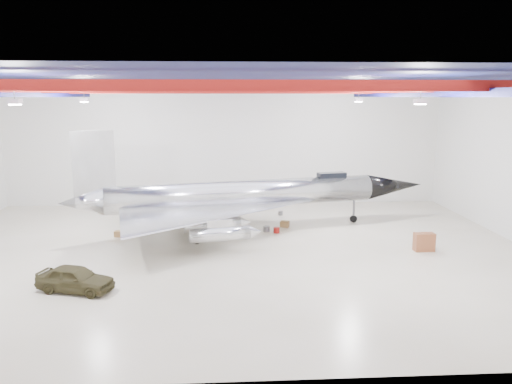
{
  "coord_description": "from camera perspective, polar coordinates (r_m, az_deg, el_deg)",
  "views": [
    {
      "loc": [
        0.18,
        -31.07,
        9.92
      ],
      "look_at": [
        2.14,
        2.0,
        3.58
      ],
      "focal_mm": 35.0,
      "sensor_mm": 36.0,
      "label": 1
    }
  ],
  "objects": [
    {
      "name": "oil_barrel",
      "position": [
        38.5,
        -3.55,
        -3.84
      ],
      "size": [
        0.63,
        0.57,
        0.36
      ],
      "primitive_type": "cube",
      "rotation": [
        0.0,
        0.0,
        -0.37
      ],
      "color": "olive",
      "rests_on": "floor"
    },
    {
      "name": "engine_drum",
      "position": [
        37.32,
        1.22,
        -4.23
      ],
      "size": [
        0.63,
        0.63,
        0.43
      ],
      "primitive_type": "cylinder",
      "rotation": [
        0.0,
        0.0,
        -0.4
      ],
      "color": "#59595B",
      "rests_on": "floor"
    },
    {
      "name": "crate_ply",
      "position": [
        37.37,
        -15.38,
        -4.63
      ],
      "size": [
        0.67,
        0.58,
        0.42
      ],
      "primitive_type": "cube",
      "rotation": [
        0.0,
        0.0,
        -0.19
      ],
      "color": "olive",
      "rests_on": "floor"
    },
    {
      "name": "jet_aircraft",
      "position": [
        37.16,
        -1.43,
        -0.65
      ],
      "size": [
        27.91,
        19.15,
        7.69
      ],
      "rotation": [
        0.0,
        0.0,
        0.22
      ],
      "color": "silver",
      "rests_on": "floor"
    },
    {
      "name": "jeep",
      "position": [
        27.73,
        -19.96,
        -9.29
      ],
      "size": [
        4.33,
        2.74,
        1.37
      ],
      "primitive_type": "imported",
      "rotation": [
        0.0,
        0.0,
        1.27
      ],
      "color": "#39341C",
      "rests_on": "floor"
    },
    {
      "name": "parts_bin",
      "position": [
        38.73,
        3.3,
        -3.67
      ],
      "size": [
        0.8,
        0.73,
        0.46
      ],
      "primitive_type": "cube",
      "rotation": [
        0.0,
        0.0,
        -0.4
      ],
      "color": "olive",
      "rests_on": "floor"
    },
    {
      "name": "floor",
      "position": [
        32.62,
        -3.57,
        -6.89
      ],
      "size": [
        40.0,
        40.0,
        0.0
      ],
      "primitive_type": "plane",
      "color": "#BFB698",
      "rests_on": "ground"
    },
    {
      "name": "ceiling_structure",
      "position": [
        31.07,
        -3.8,
        11.56
      ],
      "size": [
        39.5,
        29.5,
        1.08
      ],
      "color": "maroon",
      "rests_on": "ceiling"
    },
    {
      "name": "tool_chest",
      "position": [
        37.04,
        2.36,
        -4.38
      ],
      "size": [
        0.49,
        0.49,
        0.41
      ],
      "primitive_type": "cylinder",
      "rotation": [
        0.0,
        0.0,
        -0.08
      ],
      "color": "maroon",
      "rests_on": "floor"
    },
    {
      "name": "wall_back",
      "position": [
        46.28,
        -3.62,
        5.34
      ],
      "size": [
        40.0,
        0.0,
        40.0
      ],
      "primitive_type": "plane",
      "rotation": [
        1.57,
        0.0,
        0.0
      ],
      "color": "silver",
      "rests_on": "floor"
    },
    {
      "name": "desk",
      "position": [
        34.48,
        18.66,
        -5.44
      ],
      "size": [
        1.31,
        0.68,
        1.19
      ],
      "primitive_type": "cube",
      "rotation": [
        0.0,
        0.0,
        0.02
      ],
      "color": "brown",
      "rests_on": "floor"
    },
    {
      "name": "toolbox_red",
      "position": [
        41.75,
        -8.39,
        -2.82
      ],
      "size": [
        0.43,
        0.35,
        0.29
      ],
      "primitive_type": "cube",
      "rotation": [
        0.0,
        0.0,
        0.04
      ],
      "color": "maroon",
      "rests_on": "floor"
    },
    {
      "name": "ceiling",
      "position": [
        31.09,
        -3.82,
        12.8
      ],
      "size": [
        40.0,
        40.0,
        0.0
      ],
      "primitive_type": "plane",
      "rotation": [
        3.14,
        0.0,
        0.0
      ],
      "color": "#0A0F38",
      "rests_on": "wall_back"
    },
    {
      "name": "spares_box",
      "position": [
        42.53,
        2.81,
        -2.42
      ],
      "size": [
        0.46,
        0.46,
        0.35
      ],
      "primitive_type": "cylinder",
      "rotation": [
        0.0,
        0.0,
        -0.21
      ],
      "color": "#59595B",
      "rests_on": "floor"
    }
  ]
}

